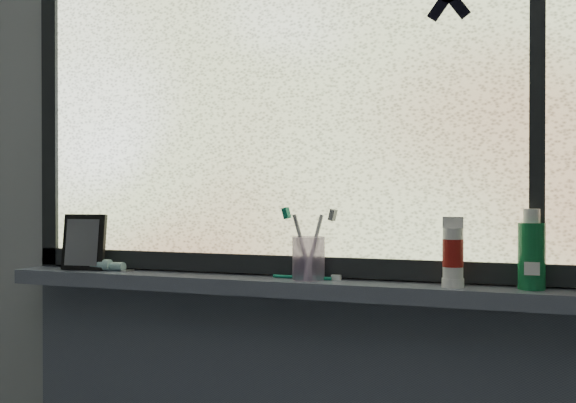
# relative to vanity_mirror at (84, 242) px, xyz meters

# --- Properties ---
(wall_back) EXTENTS (3.00, 0.01, 2.50)m
(wall_back) POSITION_rel_vanity_mirror_xyz_m (0.62, 0.08, 0.15)
(wall_back) COLOR #9EA3A8
(wall_back) RESTS_ON ground
(windowsill) EXTENTS (1.62, 0.14, 0.04)m
(windowsill) POSITION_rel_vanity_mirror_xyz_m (0.62, 0.01, -0.10)
(windowsill) COLOR #50576B
(windowsill) RESTS_ON wall_back
(window_pane) EXTENTS (1.50, 0.01, 1.00)m
(window_pane) POSITION_rel_vanity_mirror_xyz_m (0.62, 0.06, 0.43)
(window_pane) COLOR silver
(window_pane) RESTS_ON wall_back
(frame_bottom) EXTENTS (1.60, 0.03, 0.05)m
(frame_bottom) POSITION_rel_vanity_mirror_xyz_m (0.62, 0.06, -0.05)
(frame_bottom) COLOR black
(frame_bottom) RESTS_ON windowsill
(frame_left) EXTENTS (0.05, 0.03, 1.10)m
(frame_left) POSITION_rel_vanity_mirror_xyz_m (-0.16, 0.06, 0.43)
(frame_left) COLOR black
(frame_left) RESTS_ON wall_back
(frame_mullion) EXTENTS (0.03, 0.03, 1.00)m
(frame_mullion) POSITION_rel_vanity_mirror_xyz_m (1.22, 0.06, 0.43)
(frame_mullion) COLOR black
(frame_mullion) RESTS_ON wall_back
(vanity_mirror) EXTENTS (0.13, 0.08, 0.16)m
(vanity_mirror) POSITION_rel_vanity_mirror_xyz_m (0.00, 0.00, 0.00)
(vanity_mirror) COLOR black
(vanity_mirror) RESTS_ON windowsill
(toothpaste_tube) EXTENTS (0.18, 0.04, 0.03)m
(toothpaste_tube) POSITION_rel_vanity_mirror_xyz_m (0.07, 0.00, -0.06)
(toothpaste_tube) COLOR silver
(toothpaste_tube) RESTS_ON windowsill
(toothbrush_cup) EXTENTS (0.10, 0.10, 0.11)m
(toothbrush_cup) POSITION_rel_vanity_mirror_xyz_m (0.67, 0.01, -0.03)
(toothbrush_cup) COLOR #B295C6
(toothbrush_cup) RESTS_ON windowsill
(toothbrush_lying) EXTENTS (0.19, 0.03, 0.01)m
(toothbrush_lying) POSITION_rel_vanity_mirror_xyz_m (0.65, 0.02, -0.07)
(toothbrush_lying) COLOR #0C7358
(toothbrush_lying) RESTS_ON windowsill
(mouthwash_bottle) EXTENTS (0.07, 0.07, 0.15)m
(mouthwash_bottle) POSITION_rel_vanity_mirror_xyz_m (1.20, 0.02, 0.01)
(mouthwash_bottle) COLOR #21AE5D
(mouthwash_bottle) RESTS_ON windowsill
(cream_tube) EXTENTS (0.05, 0.05, 0.12)m
(cream_tube) POSITION_rel_vanity_mirror_xyz_m (1.03, -0.01, 0.01)
(cream_tube) COLOR silver
(cream_tube) RESTS_ON windowsill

